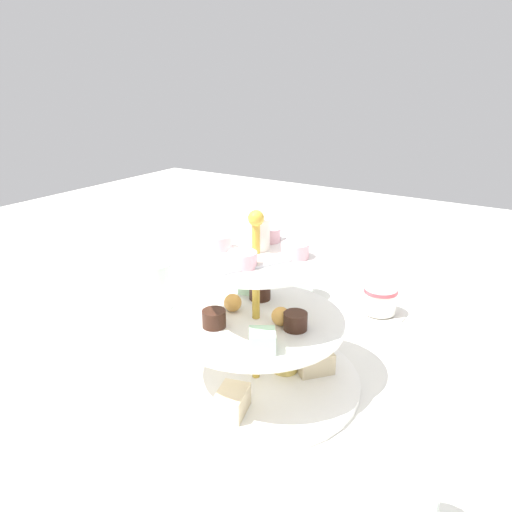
{
  "coord_description": "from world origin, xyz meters",
  "views": [
    {
      "loc": [
        -0.49,
        -0.31,
        0.4
      ],
      "look_at": [
        0.0,
        0.0,
        0.18
      ],
      "focal_mm": 34.82,
      "sensor_mm": 36.0,
      "label": 1
    }
  ],
  "objects_px": {
    "water_glass_tall_right": "(396,503)",
    "water_glass_mid_back": "(156,291)",
    "teacup_with_saucer": "(380,302)",
    "water_glass_short_left": "(296,282)",
    "butter_knife_right": "(503,387)",
    "tiered_serving_stand": "(256,332)"
  },
  "relations": [
    {
      "from": "butter_knife_right",
      "to": "water_glass_mid_back",
      "type": "xyz_separation_m",
      "value": [
        -0.1,
        0.53,
        0.05
      ]
    },
    {
      "from": "water_glass_tall_right",
      "to": "water_glass_mid_back",
      "type": "relative_size",
      "value": 1.11
    },
    {
      "from": "water_glass_short_left",
      "to": "teacup_with_saucer",
      "type": "height_order",
      "value": "water_glass_short_left"
    },
    {
      "from": "teacup_with_saucer",
      "to": "water_glass_mid_back",
      "type": "height_order",
      "value": "water_glass_mid_back"
    },
    {
      "from": "water_glass_short_left",
      "to": "butter_knife_right",
      "type": "distance_m",
      "value": 0.39
    },
    {
      "from": "butter_knife_right",
      "to": "water_glass_tall_right",
      "type": "bearing_deg",
      "value": 139.72
    },
    {
      "from": "teacup_with_saucer",
      "to": "water_glass_mid_back",
      "type": "relative_size",
      "value": 0.87
    },
    {
      "from": "water_glass_tall_right",
      "to": "teacup_with_saucer",
      "type": "xyz_separation_m",
      "value": [
        0.44,
        0.17,
        -0.03
      ]
    },
    {
      "from": "water_glass_short_left",
      "to": "teacup_with_saucer",
      "type": "xyz_separation_m",
      "value": [
        0.02,
        -0.15,
        -0.01
      ]
    },
    {
      "from": "water_glass_tall_right",
      "to": "water_glass_mid_back",
      "type": "bearing_deg",
      "value": 65.24
    },
    {
      "from": "tiered_serving_stand",
      "to": "water_glass_short_left",
      "type": "xyz_separation_m",
      "value": [
        0.27,
        0.08,
        -0.04
      ]
    },
    {
      "from": "water_glass_short_left",
      "to": "water_glass_mid_back",
      "type": "height_order",
      "value": "water_glass_mid_back"
    },
    {
      "from": "water_glass_mid_back",
      "to": "teacup_with_saucer",
      "type": "bearing_deg",
      "value": -55.34
    },
    {
      "from": "tiered_serving_stand",
      "to": "butter_knife_right",
      "type": "distance_m",
      "value": 0.34
    },
    {
      "from": "tiered_serving_stand",
      "to": "water_glass_mid_back",
      "type": "bearing_deg",
      "value": 74.43
    },
    {
      "from": "water_glass_mid_back",
      "to": "water_glass_short_left",
      "type": "bearing_deg",
      "value": -38.85
    },
    {
      "from": "tiered_serving_stand",
      "to": "water_glass_mid_back",
      "type": "xyz_separation_m",
      "value": [
        0.07,
        0.25,
        -0.03
      ]
    },
    {
      "from": "tiered_serving_stand",
      "to": "water_glass_mid_back",
      "type": "distance_m",
      "value": 0.26
    },
    {
      "from": "water_glass_tall_right",
      "to": "teacup_with_saucer",
      "type": "distance_m",
      "value": 0.47
    },
    {
      "from": "water_glass_mid_back",
      "to": "water_glass_tall_right",
      "type": "bearing_deg",
      "value": -114.76
    },
    {
      "from": "butter_knife_right",
      "to": "water_glass_mid_back",
      "type": "distance_m",
      "value": 0.54
    },
    {
      "from": "water_glass_tall_right",
      "to": "water_glass_mid_back",
      "type": "xyz_separation_m",
      "value": [
        0.22,
        0.48,
        -0.01
      ]
    }
  ]
}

